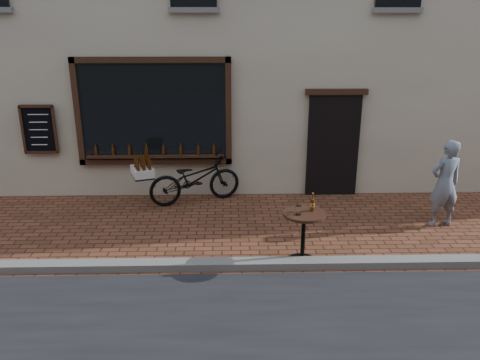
{
  "coord_description": "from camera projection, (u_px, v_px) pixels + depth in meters",
  "views": [
    {
      "loc": [
        -0.34,
        -6.25,
        3.59
      ],
      "look_at": [
        -0.16,
        1.2,
        1.1
      ],
      "focal_mm": 35.0,
      "sensor_mm": 36.0,
      "label": 1
    }
  ],
  "objects": [
    {
      "name": "pedestrian",
      "position": [
        445.0,
        184.0,
        8.53
      ],
      "size": [
        0.66,
        0.5,
        1.64
      ],
      "primitive_type": "imported",
      "rotation": [
        0.0,
        0.0,
        3.32
      ],
      "color": "slate",
      "rests_on": "ground"
    },
    {
      "name": "bistro_table",
      "position": [
        304.0,
        227.0,
        7.23
      ],
      "size": [
        0.66,
        0.66,
        1.14
      ],
      "color": "black",
      "rests_on": "ground"
    },
    {
      "name": "ground",
      "position": [
        252.0,
        274.0,
        7.07
      ],
      "size": [
        90.0,
        90.0,
        0.0
      ],
      "primitive_type": "plane",
      "color": "#522D1A",
      "rests_on": "ground"
    },
    {
      "name": "kerb",
      "position": [
        252.0,
        264.0,
        7.24
      ],
      "size": [
        90.0,
        0.25,
        0.12
      ],
      "primitive_type": "cube",
      "color": "slate",
      "rests_on": "ground"
    },
    {
      "name": "cargo_bicycle",
      "position": [
        193.0,
        179.0,
        9.77
      ],
      "size": [
        2.32,
        1.36,
        1.1
      ],
      "rotation": [
        0.0,
        0.0,
        1.92
      ],
      "color": "black",
      "rests_on": "ground"
    }
  ]
}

